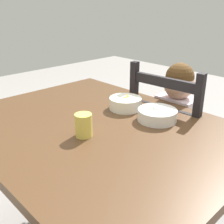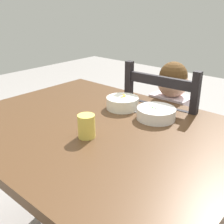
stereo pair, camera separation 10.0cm
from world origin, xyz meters
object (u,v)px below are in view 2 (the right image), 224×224
Objects in this scene: child_figure at (167,118)px; dining_table at (97,146)px; drinking_cup at (86,126)px; dining_chair at (166,144)px; spoon at (130,110)px; bowl_of_carrots at (122,103)px; bowl_of_peas at (156,113)px.

dining_table is at bearing -95.90° from child_figure.
drinking_cup is (-0.01, -0.63, 0.17)m from child_figure.
drinking_cup is at bearing -91.04° from dining_chair.
dining_table is 0.57m from dining_chair.
dining_chair is 0.43m from spoon.
dining_table is 7.76× the size of bowl_of_carrots.
child_figure is (0.05, 0.53, -0.02)m from dining_table.
child_figure is 6.95× the size of spoon.
child_figure is 10.00× the size of drinking_cup.
dining_chair reaches higher than dining_table.
dining_chair reaches higher than bowl_of_carrots.
child_figure is at bearing -128.97° from dining_chair.
child_figure reaches higher than bowl_of_peas.
dining_chair reaches higher than bowl_of_peas.
bowl_of_carrots reaches higher than bowl_of_peas.
dining_chair is 0.45m from bowl_of_peas.
spoon is at bearing -99.33° from child_figure.
drinking_cup is at bearing -107.60° from bowl_of_peas.
bowl_of_carrots is 1.70× the size of drinking_cup.
bowl_of_carrots is at bearing -109.50° from dining_chair.
drinking_cup is at bearing -83.15° from spoon.
dining_chair is 5.90× the size of bowl_of_carrots.
dining_chair is 0.17m from child_figure.
bowl_of_carrots is (-0.05, 0.24, 0.14)m from dining_table.
spoon is (0.01, 0.23, 0.11)m from dining_table.
child_figure is at bearing 70.90° from bowl_of_carrots.
dining_chair is at bearing 83.72° from dining_table.
spoon is at bearing 96.85° from drinking_cup.
drinking_cup is (-0.11, -0.34, 0.02)m from bowl_of_peas.
bowl_of_peas reaches higher than spoon.
spoon is (-0.05, -0.30, 0.30)m from dining_chair.
dining_chair is 0.73m from drinking_cup.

